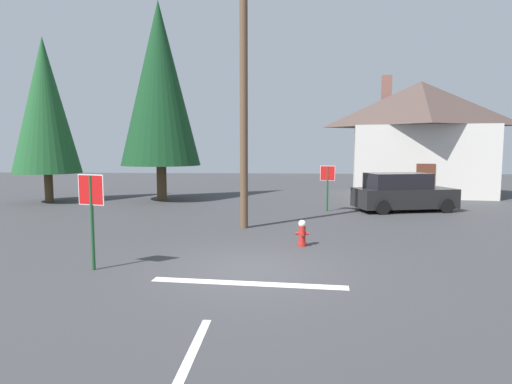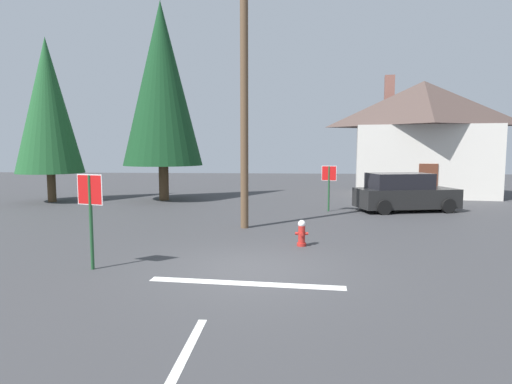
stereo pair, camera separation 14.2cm
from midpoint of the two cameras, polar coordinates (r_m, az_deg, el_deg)
The scene contains 11 objects.
ground_plane at distance 10.31m, azimuth -1.15°, elevation -10.30°, with size 80.00×80.00×0.10m, color #38383A.
lane_stop_bar at distance 9.14m, azimuth -1.51°, elevation -12.04°, with size 4.13×0.30×0.01m, color silver.
lane_center_stripe at distance 6.08m, azimuth -9.91°, elevation -21.64°, with size 2.93×0.14×0.01m, color silver.
stop_sign_near at distance 10.54m, azimuth -21.38°, elevation -1.30°, with size 0.68×0.22×2.22m.
fire_hydrant at distance 12.53m, azimuth 5.82°, elevation -5.46°, with size 0.38×0.33×0.76m.
utility_pole at distance 15.29m, azimuth -1.92°, elevation 14.65°, with size 1.60×0.28×9.98m.
stop_sign_far at distance 19.57m, azimuth 9.27°, elevation 1.69°, with size 0.65×0.20×2.05m.
house at distance 28.25m, azimuth 20.74°, elevation 6.93°, with size 9.07×6.81×7.44m.
parked_car at distance 20.53m, azimuth 18.66°, elevation -0.12°, with size 4.72×2.85×1.72m.
pine_tree_tall_left at distance 25.28m, azimuth -26.39°, elevation 10.22°, with size 3.43×3.43×8.57m.
pine_tree_mid_left at distance 24.31m, azimuth -12.86°, elevation 13.79°, with size 4.27×4.27×10.66m.
Camera 1 is at (0.78, -9.88, 2.79)m, focal length 30.11 mm.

